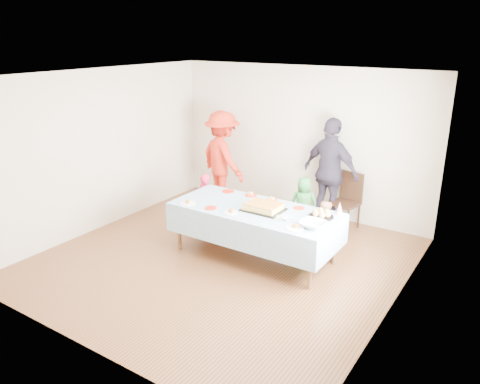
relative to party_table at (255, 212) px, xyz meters
The scene contains 22 objects.
ground 0.88m from the party_table, 133.10° to the right, with size 5.00×5.00×0.00m, color #4E2C16.
room_walls 1.14m from the party_table, 128.53° to the right, with size 5.04×5.04×2.72m.
party_table is the anchor object (origin of this frame).
birthday_cake 0.18m from the party_table, ahead, with size 0.58×0.44×0.10m.
rolls_tray 0.99m from the party_table, 12.55° to the left, with size 0.35×0.35×0.11m.
punch_bowl 1.04m from the party_table, ahead, with size 0.34×0.34×0.08m, color silver.
party_hat 1.23m from the party_table, 22.08° to the left, with size 0.11×0.11×0.18m, color white.
fork_pile 0.61m from the party_table, 18.94° to the right, with size 0.24×0.18×0.07m, color white, non-canonical shape.
plate_red_far_a 0.87m from the party_table, 151.48° to the left, with size 0.20×0.20×0.01m, color red.
plate_red_far_b 0.57m from the party_table, 127.74° to the left, with size 0.19×0.19×0.01m, color red.
plate_red_far_c 0.43m from the party_table, 83.08° to the left, with size 0.17×0.17×0.01m, color red.
plate_red_far_d 0.66m from the party_table, 33.23° to the left, with size 0.16×0.16×0.01m, color red.
plate_red_near 0.65m from the party_table, 146.78° to the right, with size 0.18×0.18×0.01m, color red.
plate_white_left 1.03m from the party_table, 157.25° to the right, with size 0.24×0.24×0.01m, color white.
plate_white_mid 0.40m from the party_table, 118.15° to the right, with size 0.20×0.20×0.01m, color white.
plate_white_right 0.90m from the party_table, 22.14° to the right, with size 0.24×0.24×0.01m, color white.
dining_chair 2.03m from the party_table, 68.35° to the left, with size 0.49×0.49×0.97m.
toddler_left 1.43m from the party_table, 157.68° to the left, with size 0.35×0.23×0.96m, color red.
toddler_mid 1.32m from the party_table, 81.75° to the left, with size 0.47×0.31×0.96m, color #297B34.
toddler_right 1.06m from the party_table, 31.62° to the left, with size 0.44×0.34×0.90m, color #B37C53.
adult_left 2.40m from the party_table, 136.65° to the left, with size 1.19×0.69×1.85m, color red.
adult_right 1.90m from the party_table, 77.33° to the left, with size 1.11×0.46×1.89m, color #302A39.
Camera 1 is at (3.70, -5.15, 3.24)m, focal length 35.00 mm.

